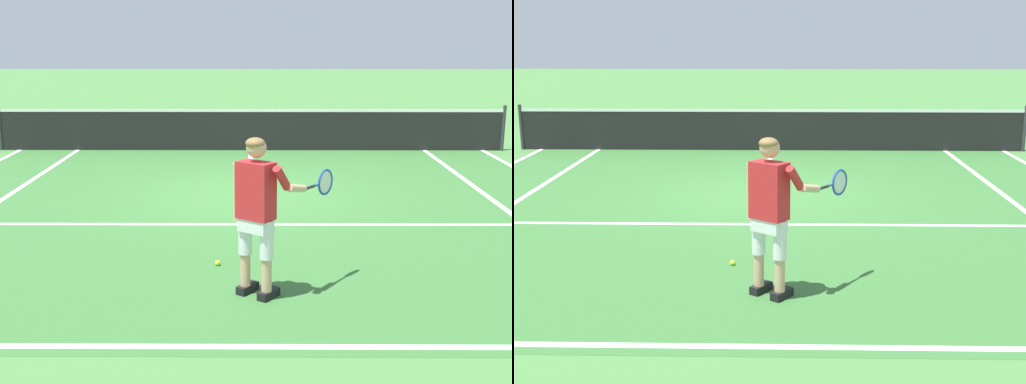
% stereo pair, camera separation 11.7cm
% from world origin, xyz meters
% --- Properties ---
extents(ground_plane, '(80.00, 80.00, 0.00)m').
position_xyz_m(ground_plane, '(0.00, 0.00, 0.00)').
color(ground_plane, '#477F3D').
extents(court_inner_surface, '(10.98, 10.78, 0.00)m').
position_xyz_m(court_inner_surface, '(0.00, -0.75, 0.00)').
color(court_inner_surface, '#387033').
rests_on(court_inner_surface, ground).
extents(line_baseline, '(10.98, 0.10, 0.01)m').
position_xyz_m(line_baseline, '(0.00, -5.95, 0.00)').
color(line_baseline, white).
rests_on(line_baseline, ground).
extents(line_service, '(8.23, 0.10, 0.01)m').
position_xyz_m(line_service, '(0.00, -1.96, 0.00)').
color(line_service, white).
rests_on(line_service, ground).
extents(line_centre_service, '(0.10, 6.40, 0.01)m').
position_xyz_m(line_centre_service, '(0.00, 1.24, 0.00)').
color(line_centre_service, white).
rests_on(line_centre_service, ground).
extents(line_singles_left, '(0.10, 10.38, 0.01)m').
position_xyz_m(line_singles_left, '(-4.12, -0.75, 0.00)').
color(line_singles_left, white).
rests_on(line_singles_left, ground).
extents(line_singles_right, '(0.10, 10.38, 0.01)m').
position_xyz_m(line_singles_right, '(4.12, -0.75, 0.00)').
color(line_singles_right, white).
rests_on(line_singles_right, ground).
extents(tennis_net, '(11.96, 0.08, 1.07)m').
position_xyz_m(tennis_net, '(0.00, 4.44, 0.50)').
color(tennis_net, '#333338').
rests_on(tennis_net, ground).
extents(tennis_player, '(1.10, 0.84, 1.71)m').
position_xyz_m(tennis_player, '(0.20, -4.72, 0.99)').
color(tennis_player, black).
rests_on(tennis_player, ground).
extents(tennis_ball_near_feet, '(0.07, 0.07, 0.07)m').
position_xyz_m(tennis_ball_near_feet, '(-0.29, -3.76, 0.03)').
color(tennis_ball_near_feet, '#CCE02D').
rests_on(tennis_ball_near_feet, ground).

